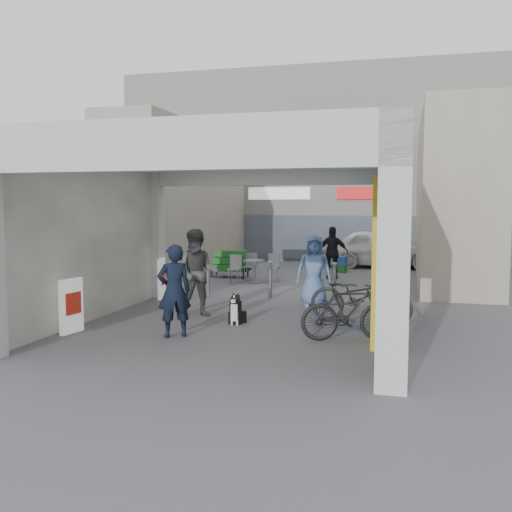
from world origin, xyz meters
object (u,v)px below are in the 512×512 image
(man_crates, at_px, (333,253))
(produce_stand, at_px, (230,267))
(cafe_set, at_px, (253,272))
(man_elderly, at_px, (314,271))
(white_van, at_px, (382,248))
(bicycle_front, at_px, (361,297))
(border_collie, at_px, (236,311))
(man_back_turned, at_px, (198,273))
(man_with_dog, at_px, (174,291))
(bicycle_rear, at_px, (349,312))

(man_crates, bearing_deg, produce_stand, 4.09)
(cafe_set, relative_size, produce_stand, 1.08)
(man_elderly, bearing_deg, white_van, 70.85)
(man_elderly, relative_size, bicycle_front, 0.82)
(border_collie, xyz_separation_m, bicycle_front, (2.35, 0.72, 0.28))
(man_elderly, bearing_deg, bicycle_front, -65.27)
(man_back_turned, bearing_deg, man_with_dog, -94.65)
(man_elderly, bearing_deg, border_collie, -127.47)
(man_crates, height_order, bicycle_front, man_crates)
(border_collie, distance_m, bicycle_rear, 2.41)
(produce_stand, height_order, man_back_turned, man_back_turned)
(cafe_set, bearing_deg, border_collie, -77.91)
(cafe_set, relative_size, man_crates, 0.84)
(border_collie, distance_m, man_crates, 7.44)
(border_collie, xyz_separation_m, man_crates, (0.97, 7.35, 0.58))
(man_crates, height_order, white_van, man_crates)
(produce_stand, height_order, bicycle_rear, bicycle_rear)
(man_with_dog, relative_size, bicycle_front, 0.81)
(produce_stand, relative_size, border_collie, 2.02)
(produce_stand, bearing_deg, man_back_turned, -97.67)
(man_back_turned, xyz_separation_m, bicycle_rear, (3.28, -1.34, -0.41))
(cafe_set, xyz_separation_m, man_crates, (2.26, 1.29, 0.53))
(man_with_dog, relative_size, white_van, 0.39)
(man_with_dog, relative_size, man_back_turned, 0.90)
(border_collie, distance_m, white_van, 11.30)
(bicycle_rear, height_order, white_van, white_van)
(man_back_turned, relative_size, man_crates, 1.11)
(produce_stand, height_order, bicycle_front, bicycle_front)
(bicycle_rear, distance_m, white_van, 11.83)
(white_van, bearing_deg, man_back_turned, 160.85)
(man_elderly, relative_size, white_van, 0.39)
(man_crates, bearing_deg, cafe_set, 26.43)
(border_collie, xyz_separation_m, man_elderly, (1.16, 2.36, 0.58))
(man_with_dog, relative_size, man_crates, 1.00)
(cafe_set, bearing_deg, man_elderly, -56.46)
(man_with_dog, xyz_separation_m, bicycle_rear, (3.02, 0.51, -0.32))
(man_back_turned, relative_size, white_van, 0.43)
(cafe_set, bearing_deg, white_van, 53.84)
(produce_stand, distance_m, border_collie, 7.31)
(bicycle_front, bearing_deg, cafe_set, 41.47)
(man_elderly, relative_size, bicycle_rear, 0.99)
(man_with_dog, height_order, man_back_turned, man_back_turned)
(man_with_dog, xyz_separation_m, bicycle_front, (3.11, 2.02, -0.29))
(produce_stand, bearing_deg, man_with_dog, -98.50)
(man_with_dog, distance_m, bicycle_front, 3.72)
(man_crates, bearing_deg, man_elderly, 89.03)
(produce_stand, bearing_deg, man_elderly, -72.03)
(man_with_dog, xyz_separation_m, man_back_turned, (-0.26, 1.86, 0.09))
(white_van, bearing_deg, cafe_set, 142.40)
(cafe_set, height_order, bicycle_rear, bicycle_rear)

